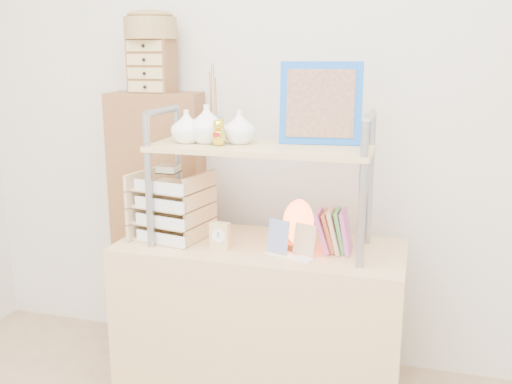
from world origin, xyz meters
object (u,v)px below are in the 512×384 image
desk (260,326)px  cabinet (161,225)px  salt_lamp (298,223)px  letter_tray (171,210)px

desk → cabinet: cabinet is taller
desk → salt_lamp: size_ratio=5.83×
letter_tray → desk: bearing=3.8°
letter_tray → salt_lamp: (0.56, 0.03, -0.02)m
cabinet → letter_tray: bearing=-66.2°
letter_tray → salt_lamp: letter_tray is taller
cabinet → salt_lamp: (0.80, -0.37, 0.18)m
desk → letter_tray: size_ratio=3.70×
salt_lamp → desk: bearing=-178.5°
salt_lamp → cabinet: bearing=155.4°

